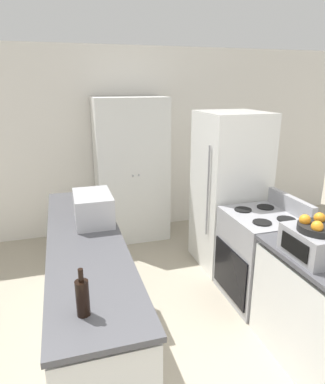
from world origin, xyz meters
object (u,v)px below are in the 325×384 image
object	(u,v)px
refrigerator	(229,191)
microwave	(93,208)
stove	(260,256)
wine_bottle	(83,297)
toaster_oven	(313,244)
pantry_cabinet	(131,170)
fruit_bowl	(316,226)

from	to	relation	value
refrigerator	microwave	distance (m)	1.68
stove	wine_bottle	world-z (taller)	wine_bottle
wine_bottle	refrigerator	bearing A→B (deg)	44.83
toaster_oven	stove	bearing A→B (deg)	80.54
pantry_cabinet	toaster_oven	bearing A→B (deg)	-73.82
pantry_cabinet	wine_bottle	world-z (taller)	pantry_cabinet
microwave	fruit_bowl	size ratio (longest dim) A/B	1.73
microwave	fruit_bowl	xyz separation A→B (m)	(1.44, -1.14, 0.12)
stove	microwave	size ratio (longest dim) A/B	2.23
microwave	wine_bottle	bearing A→B (deg)	-98.28
pantry_cabinet	fruit_bowl	world-z (taller)	pantry_cabinet
stove	pantry_cabinet	bearing A→B (deg)	116.39
pantry_cabinet	wine_bottle	bearing A→B (deg)	-106.74
wine_bottle	toaster_oven	distance (m)	1.65
stove	toaster_oven	xyz separation A→B (m)	(-0.14, -0.83, 0.55)
microwave	toaster_oven	world-z (taller)	microwave
fruit_bowl	microwave	bearing A→B (deg)	141.55
stove	fruit_bowl	xyz separation A→B (m)	(-0.14, -0.84, 0.69)
stove	refrigerator	world-z (taller)	refrigerator
refrigerator	fruit_bowl	distance (m)	1.64
stove	fruit_bowl	size ratio (longest dim) A/B	3.86
pantry_cabinet	refrigerator	xyz separation A→B (m)	(0.94, -1.07, -0.06)
pantry_cabinet	microwave	size ratio (longest dim) A/B	4.07
refrigerator	wine_bottle	xyz separation A→B (m)	(-1.80, -1.79, 0.11)
pantry_cabinet	microwave	bearing A→B (deg)	-113.44
refrigerator	wine_bottle	bearing A→B (deg)	-135.17
wine_bottle	microwave	bearing A→B (deg)	81.72
refrigerator	microwave	xyz separation A→B (m)	(-1.61, -0.47, 0.13)
pantry_cabinet	toaster_oven	xyz separation A→B (m)	(0.78, -2.67, 0.04)
microwave	toaster_oven	size ratio (longest dim) A/B	1.17
stove	refrigerator	size ratio (longest dim) A/B	0.59
pantry_cabinet	fruit_bowl	bearing A→B (deg)	-73.94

